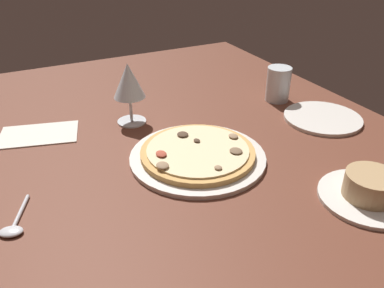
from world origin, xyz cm
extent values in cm
cube|color=brown|center=(0.00, 0.00, 2.00)|extent=(150.00, 110.00, 4.00)
cylinder|color=silver|center=(3.52, 1.00, 4.50)|extent=(29.60, 29.60, 1.00)
cylinder|color=tan|center=(3.52, 1.00, 5.60)|extent=(24.88, 24.88, 1.20)
cylinder|color=beige|center=(3.52, 1.00, 6.40)|extent=(22.15, 22.15, 0.40)
ellipsoid|color=brown|center=(8.35, 7.64, 6.86)|extent=(2.89, 2.65, 0.53)
ellipsoid|color=#937556|center=(6.80, -8.60, 6.98)|extent=(2.85, 2.49, 0.77)
ellipsoid|color=#4C3828|center=(0.59, 2.29, 6.85)|extent=(1.73, 1.37, 0.51)
ellipsoid|color=#937556|center=(12.32, 1.01, 6.86)|extent=(1.66, 1.51, 0.52)
ellipsoid|color=#937556|center=(2.59, 10.56, 6.91)|extent=(2.43, 2.07, 0.62)
ellipsoid|color=#4C3828|center=(-3.36, 0.70, 6.90)|extent=(2.70, 2.52, 0.60)
ellipsoid|color=#AD4733|center=(2.45, -7.06, 6.93)|extent=(2.81, 2.16, 0.65)
cylinder|color=silver|center=(30.44, 22.88, 4.40)|extent=(18.23, 18.23, 0.80)
cylinder|color=tan|center=(30.44, 22.88, 7.11)|extent=(9.70, 9.70, 4.63)
cylinder|color=silver|center=(-20.19, -5.83, 4.20)|extent=(7.36, 7.36, 0.40)
cylinder|color=silver|center=(-20.19, -5.83, 7.71)|extent=(0.80, 0.80, 6.63)
cone|color=silver|center=(-20.19, -5.83, 15.34)|extent=(7.94, 7.94, 8.63)
cylinder|color=silver|center=(-15.03, 36.31, 8.86)|extent=(6.74, 6.74, 9.73)
cylinder|color=silver|center=(-15.03, 36.31, 6.82)|extent=(6.20, 6.20, 5.64)
cylinder|color=silver|center=(0.80, 39.12, 4.45)|extent=(19.91, 19.91, 0.90)
cube|color=silver|center=(-23.61, -28.37, 4.15)|extent=(15.64, 20.52, 0.30)
ellipsoid|color=silver|center=(10.64, -37.68, 4.50)|extent=(4.11, 4.76, 1.00)
cylinder|color=silver|center=(6.02, -35.78, 4.35)|extent=(9.51, 4.44, 0.70)
camera|label=1|loc=(69.17, -33.38, 49.95)|focal=37.33mm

